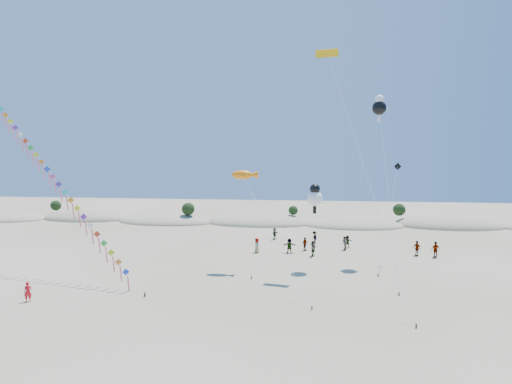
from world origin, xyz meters
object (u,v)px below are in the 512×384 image
at_px(kite_train, 51,175).
at_px(flyer_foreground, 28,292).
at_px(parafoil_kite, 328,57).
at_px(fish_kite, 245,175).

height_order(kite_train, flyer_foreground, kite_train).
xyz_separation_m(kite_train, parafoil_kite, (27.95, 5.27, 12.12)).
relative_size(parafoil_kite, flyer_foreground, 14.05).
bearing_deg(flyer_foreground, parafoil_kite, 2.94).
xyz_separation_m(parafoil_kite, flyer_foreground, (-24.86, -14.10, -21.30)).
distance_m(kite_train, flyer_foreground, 13.11).
xyz_separation_m(kite_train, fish_kite, (19.42, 3.78, -0.12)).
distance_m(kite_train, fish_kite, 19.78).
height_order(parafoil_kite, flyer_foreground, parafoil_kite).
bearing_deg(flyer_foreground, fish_kite, 11.08).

